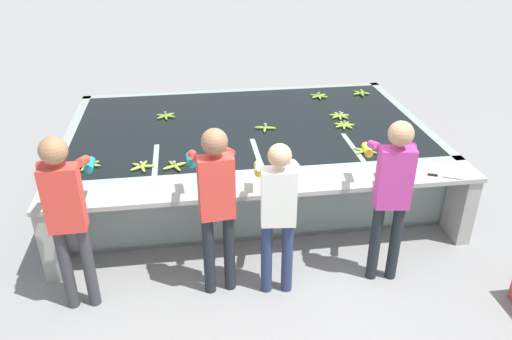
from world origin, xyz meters
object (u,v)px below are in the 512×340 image
(worker_2, at_px, (278,206))
(banana_bunch_floating_1, at_px, (88,165))
(banana_bunch_floating_3, at_px, (142,166))
(banana_bunch_floating_5, at_px, (265,128))
(banana_bunch_floating_7, at_px, (361,93))
(banana_bunch_floating_9, at_px, (319,96))
(banana_bunch_floating_4, at_px, (344,125))
(worker_3, at_px, (392,187))
(banana_bunch_floating_6, at_px, (365,151))
(worker_1, at_px, (216,197))
(banana_bunch_floating_2, at_px, (175,166))
(knife_0, at_px, (440,176))
(worker_0, at_px, (66,208))
(banana_bunch_floating_0, at_px, (166,116))
(banana_bunch_floating_8, at_px, (339,116))

(worker_2, bearing_deg, banana_bunch_floating_1, 146.27)
(banana_bunch_floating_3, distance_m, banana_bunch_floating_5, 1.75)
(banana_bunch_floating_7, bearing_deg, banana_bunch_floating_9, -176.89)
(banana_bunch_floating_4, xyz_separation_m, banana_bunch_floating_5, (-1.04, 0.06, 0.00))
(banana_bunch_floating_9, bearing_deg, worker_3, -91.90)
(banana_bunch_floating_1, distance_m, banana_bunch_floating_5, 2.23)
(banana_bunch_floating_6, relative_size, banana_bunch_floating_7, 1.02)
(worker_1, bearing_deg, banana_bunch_floating_3, 125.15)
(banana_bunch_floating_3, height_order, banana_bunch_floating_5, same)
(banana_bunch_floating_3, bearing_deg, banana_bunch_floating_2, -6.24)
(banana_bunch_floating_9, bearing_deg, banana_bunch_floating_1, -149.00)
(banana_bunch_floating_1, xyz_separation_m, knife_0, (3.72, -0.78, -0.01))
(banana_bunch_floating_2, bearing_deg, worker_1, -69.12)
(banana_bunch_floating_3, height_order, banana_bunch_floating_6, same)
(knife_0, bearing_deg, banana_bunch_floating_9, 103.48)
(worker_2, distance_m, banana_bunch_floating_3, 1.74)
(worker_0, distance_m, knife_0, 3.73)
(banana_bunch_floating_2, height_order, banana_bunch_floating_7, same)
(banana_bunch_floating_9, bearing_deg, banana_bunch_floating_6, -88.49)
(banana_bunch_floating_2, bearing_deg, worker_0, -131.12)
(worker_0, relative_size, knife_0, 5.27)
(banana_bunch_floating_0, relative_size, banana_bunch_floating_5, 1.01)
(banana_bunch_floating_2, relative_size, banana_bunch_floating_4, 0.96)
(worker_2, xyz_separation_m, banana_bunch_floating_7, (1.87, 3.16, -0.07))
(banana_bunch_floating_5, bearing_deg, banana_bunch_floating_4, -3.18)
(banana_bunch_floating_5, height_order, banana_bunch_floating_9, same)
(worker_3, height_order, banana_bunch_floating_6, worker_3)
(banana_bunch_floating_8, bearing_deg, banana_bunch_floating_7, 55.45)
(banana_bunch_floating_1, bearing_deg, banana_bunch_floating_9, 31.00)
(worker_0, bearing_deg, worker_2, -1.58)
(worker_0, distance_m, banana_bunch_floating_7, 4.86)
(banana_bunch_floating_1, bearing_deg, banana_bunch_floating_0, 59.08)
(banana_bunch_floating_4, xyz_separation_m, banana_bunch_floating_9, (-0.04, 1.15, 0.00))
(banana_bunch_floating_7, relative_size, banana_bunch_floating_9, 0.99)
(worker_3, bearing_deg, banana_bunch_floating_0, 129.89)
(banana_bunch_floating_3, bearing_deg, banana_bunch_floating_1, 168.75)
(worker_3, relative_size, banana_bunch_floating_6, 6.12)
(banana_bunch_floating_6, distance_m, banana_bunch_floating_7, 2.07)
(banana_bunch_floating_2, xyz_separation_m, banana_bunch_floating_9, (2.15, 2.01, -0.00))
(banana_bunch_floating_1, distance_m, knife_0, 3.80)
(worker_0, relative_size, banana_bunch_floating_9, 6.24)
(banana_bunch_floating_0, bearing_deg, banana_bunch_floating_6, -31.97)
(worker_1, xyz_separation_m, banana_bunch_floating_7, (2.43, 3.07, -0.17))
(banana_bunch_floating_1, height_order, banana_bunch_floating_7, same)
(banana_bunch_floating_0, distance_m, banana_bunch_floating_2, 1.53)
(banana_bunch_floating_0, distance_m, banana_bunch_floating_5, 1.41)
(worker_1, relative_size, banana_bunch_floating_2, 6.47)
(banana_bunch_floating_2, bearing_deg, banana_bunch_floating_6, 1.93)
(banana_bunch_floating_5, bearing_deg, worker_0, -136.46)
(banana_bunch_floating_5, height_order, banana_bunch_floating_8, same)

